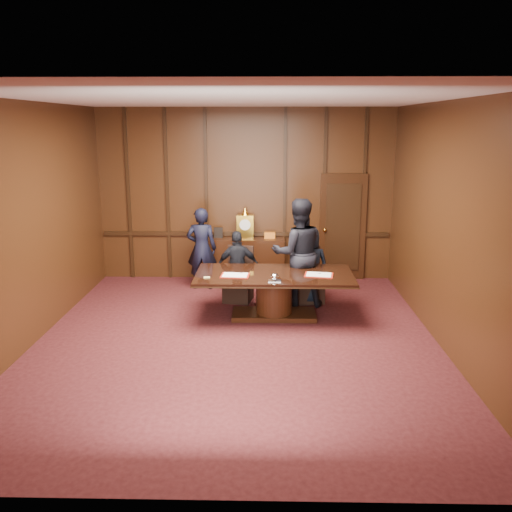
{
  "coord_description": "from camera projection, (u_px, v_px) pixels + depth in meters",
  "views": [
    {
      "loc": [
        0.46,
        -7.54,
        3.17
      ],
      "look_at": [
        0.27,
        1.13,
        1.05
      ],
      "focal_mm": 38.0,
      "sensor_mm": 36.0,
      "label": 1
    }
  ],
  "objects": [
    {
      "name": "notepad",
      "position": [
        207.0,
        277.0,
        8.71
      ],
      "size": [
        0.11,
        0.08,
        0.01
      ],
      "primitive_type": "cube",
      "rotation": [
        0.0,
        0.0,
        0.15
      ],
      "color": "#D0B965",
      "rests_on": "conference_table"
    },
    {
      "name": "witness_right",
      "position": [
        298.0,
        253.0,
        9.52
      ],
      "size": [
        1.03,
        0.86,
        1.93
      ],
      "primitive_type": "imported",
      "rotation": [
        0.0,
        0.0,
        3.28
      ],
      "color": "black",
      "rests_on": "ground"
    },
    {
      "name": "folder_right",
      "position": [
        319.0,
        275.0,
        8.85
      ],
      "size": [
        0.5,
        0.39,
        0.02
      ],
      "rotation": [
        0.0,
        0.0,
        -0.15
      ],
      "color": "#9C1B0E",
      "rests_on": "conference_table"
    },
    {
      "name": "conference_table",
      "position": [
        274.0,
        288.0,
        9.02
      ],
      "size": [
        2.62,
        1.32,
        0.76
      ],
      "color": "black",
      "rests_on": "ground"
    },
    {
      "name": "folder_left",
      "position": [
        235.0,
        275.0,
        8.83
      ],
      "size": [
        0.48,
        0.36,
        0.02
      ],
      "rotation": [
        0.0,
        0.0,
        -0.08
      ],
      "color": "#9C1B0E",
      "rests_on": "conference_table"
    },
    {
      "name": "sideboard",
      "position": [
        245.0,
        258.0,
        11.14
      ],
      "size": [
        1.6,
        0.45,
        1.54
      ],
      "color": "black",
      "rests_on": "ground"
    },
    {
      "name": "chair_left",
      "position": [
        238.0,
        285.0,
        9.94
      ],
      "size": [
        0.57,
        0.57,
        0.99
      ],
      "rotation": [
        0.0,
        0.0,
        -0.2
      ],
      "color": "black",
      "rests_on": "ground"
    },
    {
      "name": "inkstand",
      "position": [
        275.0,
        278.0,
        8.51
      ],
      "size": [
        0.2,
        0.14,
        0.12
      ],
      "color": "white",
      "rests_on": "conference_table"
    },
    {
      "name": "chair_right",
      "position": [
        309.0,
        285.0,
        9.91
      ],
      "size": [
        0.55,
        0.55,
        0.99
      ],
      "rotation": [
        0.0,
        0.0,
        0.17
      ],
      "color": "black",
      "rests_on": "ground"
    },
    {
      "name": "signatory_left",
      "position": [
        238.0,
        267.0,
        9.78
      ],
      "size": [
        0.81,
        0.42,
        1.32
      ],
      "primitive_type": "imported",
      "rotation": [
        0.0,
        0.0,
        3.27
      ],
      "color": "black",
      "rests_on": "ground"
    },
    {
      "name": "witness_left",
      "position": [
        202.0,
        248.0,
        10.57
      ],
      "size": [
        0.59,
        0.39,
        1.61
      ],
      "primitive_type": "imported",
      "rotation": [
        0.0,
        0.0,
        3.13
      ],
      "color": "black",
      "rests_on": "ground"
    },
    {
      "name": "room",
      "position": [
        241.0,
        227.0,
        7.81
      ],
      "size": [
        7.0,
        7.04,
        3.5
      ],
      "color": "#340E0F",
      "rests_on": "ground"
    },
    {
      "name": "signatory_right",
      "position": [
        310.0,
        265.0,
        9.74
      ],
      "size": [
        0.73,
        0.53,
        1.38
      ],
      "primitive_type": "imported",
      "rotation": [
        0.0,
        0.0,
        3.28
      ],
      "color": "black",
      "rests_on": "ground"
    }
  ]
}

